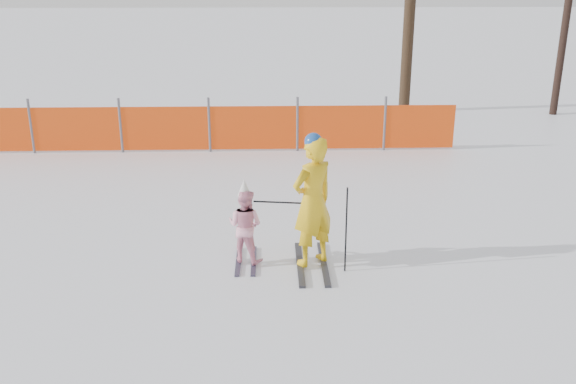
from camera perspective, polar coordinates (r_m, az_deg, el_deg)
The scene contains 6 objects.
ground at distance 9.03m, azimuth 0.10°, elevation -7.06°, with size 120.00×120.00×0.00m, color white.
adult at distance 8.83m, azimuth 2.20°, elevation -0.84°, with size 0.81×1.40×1.94m.
child at distance 9.08m, azimuth -3.83°, elevation -2.95°, with size 0.65×0.95×1.26m.
ski_poles at distance 8.83m, azimuth 2.99°, elevation -2.50°, with size 1.28×0.34×1.24m.
safety_fence at distance 15.11m, azimuth -15.61°, elevation 5.45°, with size 15.64×0.06×1.25m.
tree_trunks at distance 19.03m, azimuth 14.77°, elevation 15.82°, with size 4.47×0.81×6.06m.
Camera 1 is at (-0.27, -8.07, 4.03)m, focal length 40.00 mm.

